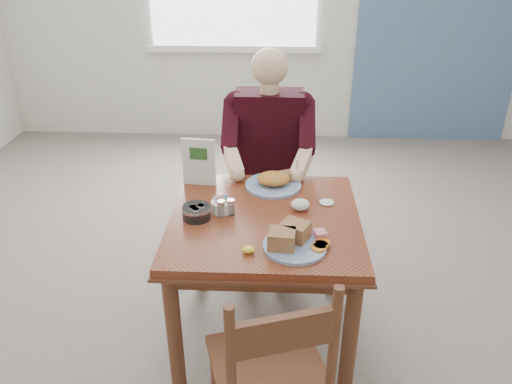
{
  "coord_description": "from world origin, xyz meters",
  "views": [
    {
      "loc": [
        0.05,
        -2.05,
        1.96
      ],
      "look_at": [
        -0.04,
        0.0,
        0.88
      ],
      "focal_mm": 35.0,
      "sensor_mm": 36.0,
      "label": 1
    }
  ],
  "objects_px": {
    "chair_near": "(271,373)",
    "near_plate": "(293,239)",
    "far_plate": "(274,181)",
    "table": "(265,236)",
    "diner": "(269,147)",
    "chair_far": "(268,190)"
  },
  "relations": [
    {
      "from": "chair_near",
      "to": "near_plate",
      "type": "height_order",
      "value": "chair_near"
    },
    {
      "from": "near_plate",
      "to": "far_plate",
      "type": "distance_m",
      "value": 0.57
    },
    {
      "from": "near_plate",
      "to": "table",
      "type": "bearing_deg",
      "value": 117.28
    },
    {
      "from": "diner",
      "to": "far_plate",
      "type": "xyz_separation_m",
      "value": [
        0.04,
        -0.39,
        -0.03
      ]
    },
    {
      "from": "table",
      "to": "near_plate",
      "type": "xyz_separation_m",
      "value": [
        0.13,
        -0.25,
        0.15
      ]
    },
    {
      "from": "near_plate",
      "to": "far_plate",
      "type": "xyz_separation_m",
      "value": [
        -0.09,
        0.56,
        -0.0
      ]
    },
    {
      "from": "chair_near",
      "to": "near_plate",
      "type": "bearing_deg",
      "value": 80.01
    },
    {
      "from": "near_plate",
      "to": "far_plate",
      "type": "height_order",
      "value": "near_plate"
    },
    {
      "from": "chair_far",
      "to": "near_plate",
      "type": "distance_m",
      "value": 1.1
    },
    {
      "from": "far_plate",
      "to": "diner",
      "type": "bearing_deg",
      "value": 95.77
    },
    {
      "from": "near_plate",
      "to": "chair_near",
      "type": "bearing_deg",
      "value": -99.99
    },
    {
      "from": "diner",
      "to": "far_plate",
      "type": "relative_size",
      "value": 3.53
    },
    {
      "from": "diner",
      "to": "far_plate",
      "type": "height_order",
      "value": "diner"
    },
    {
      "from": "chair_far",
      "to": "far_plate",
      "type": "relative_size",
      "value": 2.42
    },
    {
      "from": "table",
      "to": "chair_near",
      "type": "distance_m",
      "value": 0.72
    },
    {
      "from": "table",
      "to": "chair_far",
      "type": "xyz_separation_m",
      "value": [
        0.0,
        0.8,
        -0.16
      ]
    },
    {
      "from": "chair_far",
      "to": "near_plate",
      "type": "bearing_deg",
      "value": -83.02
    },
    {
      "from": "table",
      "to": "chair_near",
      "type": "bearing_deg",
      "value": -86.08
    },
    {
      "from": "chair_near",
      "to": "diner",
      "type": "bearing_deg",
      "value": 91.95
    },
    {
      "from": "far_plate",
      "to": "chair_near",
      "type": "bearing_deg",
      "value": -89.52
    },
    {
      "from": "table",
      "to": "chair_far",
      "type": "distance_m",
      "value": 0.81
    },
    {
      "from": "diner",
      "to": "far_plate",
      "type": "bearing_deg",
      "value": -84.23
    }
  ]
}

